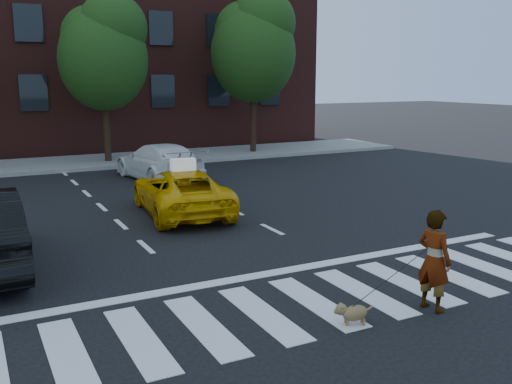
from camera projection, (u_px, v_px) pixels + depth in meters
ground at (315, 302)px, 9.53m from camera, size 120.00×120.00×0.00m
crosswalk at (315, 302)px, 9.52m from camera, size 13.00×2.40×0.01m
stop_line at (269, 273)px, 10.92m from camera, size 12.00×0.30×0.01m
sidewalk_far at (94, 162)px, 24.75m from camera, size 30.00×4.00×0.15m
building at (58, 32)px, 30.11m from camera, size 26.00×10.00×12.00m
tree_mid at (104, 48)px, 23.60m from camera, size 3.69×3.69×7.10m
tree_right at (254, 43)px, 26.67m from camera, size 4.00×4.00×7.70m
taxi at (181, 192)px, 15.58m from camera, size 2.49×4.63×1.23m
white_suv at (159, 162)px, 20.71m from camera, size 2.43×4.81×1.34m
woman at (434, 260)px, 9.08m from camera, size 0.48×0.66×1.66m
dog at (352, 312)px, 8.63m from camera, size 0.57×0.40×0.34m
taxi_sign at (183, 165)px, 15.26m from camera, size 0.68×0.35×0.32m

